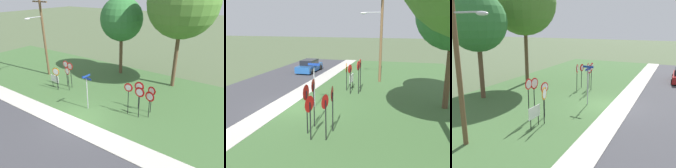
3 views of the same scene
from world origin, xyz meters
TOP-DOWN VIEW (x-y plane):
  - ground_plane at (0.00, 0.00)m, footprint 160.00×160.00m
  - road_asphalt at (0.00, -4.80)m, footprint 44.00×6.40m
  - sidewalk_strip at (0.00, -0.80)m, footprint 44.00×1.60m
  - grass_median at (0.00, 6.00)m, footprint 44.00×12.00m
  - stop_sign_near_left at (-4.29, 3.70)m, footprint 0.72×0.12m
  - stop_sign_near_right at (-4.08, 3.09)m, footprint 0.67×0.16m
  - stop_sign_far_left at (-4.90, 3.72)m, footprint 0.68×0.10m
  - stop_sign_far_center at (-5.03, 2.57)m, footprint 0.75×0.16m
  - yield_sign_near_left at (4.02, 3.77)m, footprint 0.68×0.15m
  - yield_sign_near_right at (2.95, 3.78)m, footprint 0.77×0.13m
  - yield_sign_far_left at (3.56, 2.65)m, footprint 0.77×0.10m
  - yield_sign_far_right at (2.63, 2.66)m, footprint 0.69×0.12m
  - yield_sign_center at (4.18, 3.06)m, footprint 0.78×0.17m
  - street_name_post at (-0.43, 1.55)m, footprint 0.96×0.82m
  - utility_pole at (-8.93, 4.71)m, footprint 2.10×2.10m
  - notice_board at (-5.66, 2.87)m, footprint 1.10×0.08m
  - oak_tree_left at (-2.44, 9.80)m, footprint 4.52×4.52m
  - oak_tree_right at (3.73, 9.66)m, footprint 6.14×6.14m

SIDE VIEW (x-z plane):
  - ground_plane at x=0.00m, z-range 0.00..0.00m
  - road_asphalt at x=0.00m, z-range 0.00..0.01m
  - grass_median at x=0.00m, z-range 0.00..0.04m
  - sidewalk_strip at x=0.00m, z-range 0.00..0.06m
  - notice_board at x=-5.66m, z-range 0.25..1.50m
  - yield_sign_center at x=4.18m, z-range 0.56..2.73m
  - stop_sign_far_center at x=-5.03m, z-range 0.55..2.82m
  - yield_sign_near_left at x=4.02m, z-range 0.58..2.82m
  - stop_sign_near_right at x=-4.08m, z-range 0.55..2.87m
  - street_name_post at x=-0.43m, z-range 0.32..3.22m
  - yield_sign_near_right at x=2.95m, z-range 0.62..2.99m
  - stop_sign_near_left at x=-4.29m, z-range 0.63..3.20m
  - yield_sign_far_left at x=3.56m, z-range 0.67..3.18m
  - stop_sign_far_left at x=-4.90m, z-range 0.63..3.27m
  - yield_sign_far_right at x=2.63m, z-range 0.68..3.28m
  - utility_pole at x=-8.93m, z-range 0.38..9.14m
  - oak_tree_left at x=-2.44m, z-range 1.87..10.10m
  - oak_tree_right at x=3.73m, z-range 2.38..13.23m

